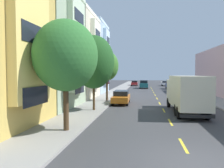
% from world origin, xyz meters
% --- Properties ---
extents(ground_plane, '(160.00, 160.00, 0.00)m').
position_xyz_m(ground_plane, '(0.00, 30.00, 0.00)').
color(ground_plane, '#38383A').
extents(sidewalk_left, '(3.20, 120.00, 0.14)m').
position_xyz_m(sidewalk_left, '(-7.10, 28.00, 0.07)').
color(sidewalk_left, gray).
rests_on(sidewalk_left, ground_plane).
extents(sidewalk_right, '(3.20, 120.00, 0.14)m').
position_xyz_m(sidewalk_right, '(7.10, 28.00, 0.07)').
color(sidewalk_right, gray).
rests_on(sidewalk_right, ground_plane).
extents(lane_centerline_dashes, '(0.14, 47.20, 0.01)m').
position_xyz_m(lane_centerline_dashes, '(0.00, 24.50, 0.00)').
color(lane_centerline_dashes, yellow).
rests_on(lane_centerline_dashes, ground_plane).
extents(townhouse_second_sage, '(14.45, 8.50, 11.99)m').
position_xyz_m(townhouse_second_sage, '(-15.52, 11.89, 5.79)').
color(townhouse_second_sage, '#99AD8E').
rests_on(townhouse_second_sage, ground_plane).
extents(townhouse_third_cream, '(13.98, 8.50, 11.85)m').
position_xyz_m(townhouse_third_cream, '(-15.28, 20.59, 5.72)').
color(townhouse_third_cream, beige).
rests_on(townhouse_third_cream, ground_plane).
extents(townhouse_fourth_powder_blue, '(11.77, 8.50, 12.52)m').
position_xyz_m(townhouse_fourth_powder_blue, '(-14.18, 29.29, 6.06)').
color(townhouse_fourth_powder_blue, '#9EB7CC').
rests_on(townhouse_fourth_powder_blue, ground_plane).
extents(street_tree_nearest, '(3.75, 3.75, 6.44)m').
position_xyz_m(street_tree_nearest, '(-6.40, 3.38, 4.49)').
color(street_tree_nearest, '#47331E').
rests_on(street_tree_nearest, sidewalk_left).
extents(street_tree_second, '(3.76, 3.76, 6.81)m').
position_xyz_m(street_tree_second, '(-6.40, 10.54, 4.52)').
color(street_tree_second, '#47331E').
rests_on(street_tree_second, sidewalk_left).
extents(street_tree_third, '(2.87, 2.87, 6.15)m').
position_xyz_m(street_tree_third, '(-6.40, 17.71, 4.44)').
color(street_tree_third, '#47331E').
rests_on(street_tree_third, sidewalk_left).
extents(delivery_box_truck, '(2.55, 7.89, 3.27)m').
position_xyz_m(delivery_box_truck, '(1.80, 10.86, 1.87)').
color(delivery_box_truck, beige).
rests_on(delivery_box_truck, ground_plane).
extents(parked_wagon_orange, '(1.87, 4.72, 1.50)m').
position_xyz_m(parked_wagon_orange, '(-4.44, 16.03, 0.80)').
color(parked_wagon_orange, orange).
rests_on(parked_wagon_orange, ground_plane).
extents(parked_sedan_white, '(1.82, 4.51, 1.43)m').
position_xyz_m(parked_sedan_white, '(4.29, 54.74, 0.75)').
color(parked_sedan_white, silver).
rests_on(parked_sedan_white, ground_plane).
extents(parked_wagon_red, '(1.86, 4.72, 1.50)m').
position_xyz_m(parked_wagon_red, '(-4.50, 54.98, 0.80)').
color(parked_wagon_red, '#AD1E1E').
rests_on(parked_wagon_red, ground_plane).
extents(parked_suv_navy, '(2.06, 4.85, 1.93)m').
position_xyz_m(parked_suv_navy, '(4.34, 41.82, 0.99)').
color(parked_suv_navy, navy).
rests_on(parked_suv_navy, ground_plane).
extents(parked_sedan_black, '(1.88, 4.53, 1.43)m').
position_xyz_m(parked_sedan_black, '(4.38, 33.37, 0.75)').
color(parked_sedan_black, black).
rests_on(parked_sedan_black, ground_plane).
extents(moving_teal_sedan, '(1.95, 4.80, 1.93)m').
position_xyz_m(moving_teal_sedan, '(-1.80, 43.37, 0.99)').
color(moving_teal_sedan, '#195B60').
rests_on(moving_teal_sedan, ground_plane).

